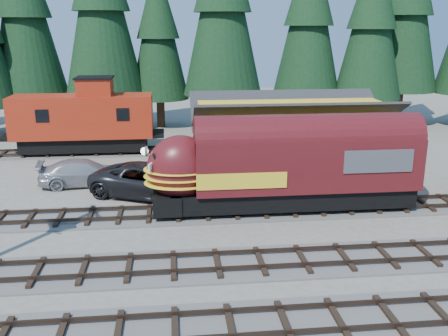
{
  "coord_description": "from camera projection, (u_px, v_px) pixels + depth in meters",
  "views": [
    {
      "loc": [
        -7.74,
        -20.56,
        9.47
      ],
      "look_at": [
        -5.07,
        4.0,
        2.48
      ],
      "focal_mm": 40.0,
      "sensor_mm": 36.0,
      "label": 1
    }
  ],
  "objects": [
    {
      "name": "caboose",
      "position": [
        84.0,
        119.0,
        38.05
      ],
      "size": [
        10.51,
        3.05,
        5.47
      ],
      "color": "black",
      "rests_on": "ground"
    },
    {
      "name": "depot",
      "position": [
        291.0,
        132.0,
        32.29
      ],
      "size": [
        12.8,
        7.0,
        5.3
      ],
      "color": "gold",
      "rests_on": "ground"
    },
    {
      "name": "locomotive",
      "position": [
        278.0,
        169.0,
        26.02
      ],
      "size": [
        14.41,
        2.86,
        3.92
      ],
      "color": "black",
      "rests_on": "ground"
    },
    {
      "name": "pickup_truck_b",
      "position": [
        84.0,
        173.0,
        30.86
      ],
      "size": [
        5.75,
        2.86,
        1.6
      ],
      "primitive_type": "imported",
      "rotation": [
        0.0,
        0.0,
        1.68
      ],
      "color": "#9D9EA4",
      "rests_on": "ground"
    },
    {
      "name": "track_spur",
      "position": [
        143.0,
        151.0,
        39.22
      ],
      "size": [
        32.0,
        3.2,
        0.33
      ],
      "color": "#4C4947",
      "rests_on": "ground"
    },
    {
      "name": "conifer_backdrop",
      "position": [
        301.0,
        15.0,
        44.46
      ],
      "size": [
        80.09,
        20.9,
        17.38
      ],
      "color": "black",
      "rests_on": "ground"
    },
    {
      "name": "pickup_truck_a",
      "position": [
        150.0,
        181.0,
        28.72
      ],
      "size": [
        7.57,
        5.78,
        1.91
      ],
      "primitive_type": "imported",
      "rotation": [
        0.0,
        0.0,
        1.13
      ],
      "color": "black",
      "rests_on": "ground"
    },
    {
      "name": "ground",
      "position": [
        342.0,
        240.0,
        23.06
      ],
      "size": [
        120.0,
        120.0,
        0.0
      ],
      "primitive_type": "plane",
      "color": "#6B665B",
      "rests_on": "ground"
    }
  ]
}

